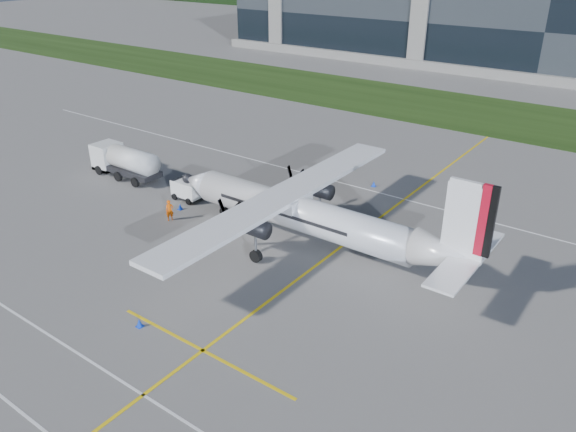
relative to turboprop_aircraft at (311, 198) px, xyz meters
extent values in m
plane|color=slate|center=(-1.25, 33.38, -3.76)|extent=(400.00, 400.00, 0.00)
cube|color=#1A310D|center=(-1.25, 41.38, -3.74)|extent=(400.00, 18.00, 0.04)
cube|color=black|center=(-1.25, 73.38, 3.74)|extent=(120.00, 20.00, 15.00)
cube|color=yellow|center=(1.75, 3.38, -3.75)|extent=(0.20, 70.00, 0.01)
cube|color=white|center=(-1.25, -20.62, -3.75)|extent=(90.00, 0.15, 0.01)
imported|color=#F25907|center=(-11.09, -2.86, -2.81)|extent=(0.86, 0.94, 1.89)
cone|color=#0B34C5|center=(-2.51, -13.20, -3.51)|extent=(0.36, 0.36, 0.50)
cone|color=#0B34C5|center=(-1.67, 12.36, -3.51)|extent=(0.36, 0.36, 0.50)
cone|color=#0B34C5|center=(-11.82, 1.95, -3.51)|extent=(0.36, 0.36, 0.50)
cone|color=#0B34C5|center=(-11.91, -1.04, -3.51)|extent=(0.36, 0.36, 0.50)
camera|label=1|loc=(19.12, -28.82, 15.32)|focal=35.00mm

